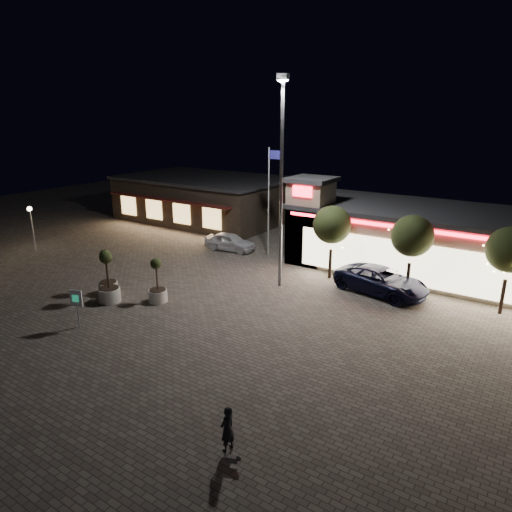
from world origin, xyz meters
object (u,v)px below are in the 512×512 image
Objects in this scene: planter_left at (109,286)px; planter_mid at (108,281)px; white_sedan at (230,242)px; pickup_truck at (381,281)px; valet_sign at (76,301)px; pedestrian at (227,429)px.

planter_left reaches higher than planter_mid.
white_sedan is 12.05m from planter_left.
pickup_truck is 15.85m from planter_left.
valet_sign is (1.82, -15.07, 0.71)m from white_sedan.
pickup_truck is 16.99m from valet_sign.
white_sedan is at bearing 96.87° from valet_sign.
pedestrian is at bearing -24.59° from planter_left.
pedestrian is 0.57× the size of planter_mid.
pedestrian reaches higher than white_sedan.
valet_sign is (-11.04, -12.90, 0.63)m from pickup_truck.
white_sedan is 2.62× the size of pedestrian.
pedestrian is 15.34m from planter_mid.
planter_mid is at bearing 122.16° from valet_sign.
white_sedan is 2.03× the size of valet_sign.
pickup_truck reaches higher than white_sedan.
planter_left is at bearing 114.28° from valet_sign.
white_sedan is 1.36× the size of planter_left.
white_sedan is at bearing 92.13° from planter_left.
planter_mid is 1.38× the size of valet_sign.
pedestrian is (0.45, -15.74, 0.00)m from pickup_truck.
pedestrian reaches higher than pickup_truck.
planter_left is 3.36m from valet_sign.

